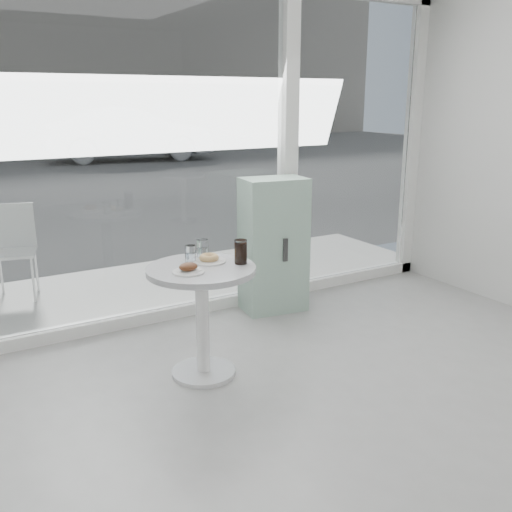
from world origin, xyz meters
TOP-DOWN VIEW (x-y plane):
  - storefront at (0.07, 3.00)m, footprint 5.00×0.14m
  - main_table at (-0.50, 1.90)m, footprint 0.72×0.72m
  - patio_deck at (0.00, 3.80)m, footprint 5.60×1.60m
  - street at (0.00, 16.00)m, footprint 40.00×24.00m
  - mint_cabinet at (0.59, 2.74)m, footprint 0.59×0.44m
  - patio_chair at (-1.35, 4.13)m, footprint 0.45×0.45m
  - car_silver at (3.57, 15.56)m, footprint 5.00×2.44m
  - plate_fritter at (-0.62, 1.82)m, footprint 0.20×0.20m
  - plate_donut at (-0.40, 1.98)m, footprint 0.23×0.23m
  - water_tumbler_a at (-0.51, 2.03)m, footprint 0.07×0.07m
  - water_tumbler_b at (-0.40, 2.08)m, footprint 0.08×0.08m
  - cola_glass at (-0.24, 1.84)m, footprint 0.09×0.09m

SIDE VIEW (x-z plane):
  - street at x=0.00m, z-range 0.00..0.00m
  - patio_deck at x=0.00m, z-range 0.00..0.05m
  - patio_chair at x=-1.35m, z-range 0.11..0.96m
  - main_table at x=-0.50m, z-range 0.17..0.94m
  - mint_cabinet at x=0.59m, z-range 0.00..1.18m
  - car_silver at x=3.57m, z-range 0.00..1.58m
  - plate_donut at x=-0.40m, z-range 0.76..0.82m
  - plate_fritter at x=-0.62m, z-range 0.76..0.83m
  - water_tumbler_a at x=-0.51m, z-range 0.76..0.88m
  - water_tumbler_b at x=-0.40m, z-range 0.76..0.90m
  - cola_glass at x=-0.24m, z-range 0.77..0.93m
  - storefront at x=0.07m, z-range 0.21..3.21m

